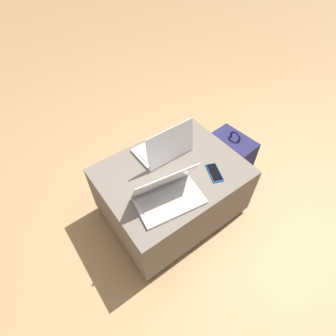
{
  "coord_description": "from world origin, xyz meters",
  "views": [
    {
      "loc": [
        -0.66,
        -0.85,
        1.68
      ],
      "look_at": [
        -0.05,
        -0.02,
        0.53
      ],
      "focal_mm": 28.0,
      "sensor_mm": 36.0,
      "label": 1
    }
  ],
  "objects_px": {
    "laptop_near": "(168,194)",
    "laptop_far": "(165,148)",
    "cell_phone": "(215,173)",
    "backpack": "(231,158)"
  },
  "relations": [
    {
      "from": "laptop_far",
      "to": "cell_phone",
      "type": "relative_size",
      "value": 2.09
    },
    {
      "from": "laptop_near",
      "to": "laptop_far",
      "type": "distance_m",
      "value": 0.36
    },
    {
      "from": "laptop_near",
      "to": "backpack",
      "type": "height_order",
      "value": "laptop_near"
    },
    {
      "from": "cell_phone",
      "to": "backpack",
      "type": "xyz_separation_m",
      "value": [
        0.39,
        0.18,
        -0.26
      ]
    },
    {
      "from": "laptop_near",
      "to": "backpack",
      "type": "bearing_deg",
      "value": 21.17
    },
    {
      "from": "laptop_near",
      "to": "cell_phone",
      "type": "distance_m",
      "value": 0.35
    },
    {
      "from": "laptop_far",
      "to": "backpack",
      "type": "bearing_deg",
      "value": 164.75
    },
    {
      "from": "laptop_far",
      "to": "cell_phone",
      "type": "height_order",
      "value": "laptop_far"
    },
    {
      "from": "laptop_far",
      "to": "cell_phone",
      "type": "xyz_separation_m",
      "value": [
        0.15,
        -0.32,
        -0.05
      ]
    },
    {
      "from": "laptop_near",
      "to": "cell_phone",
      "type": "height_order",
      "value": "laptop_near"
    }
  ]
}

